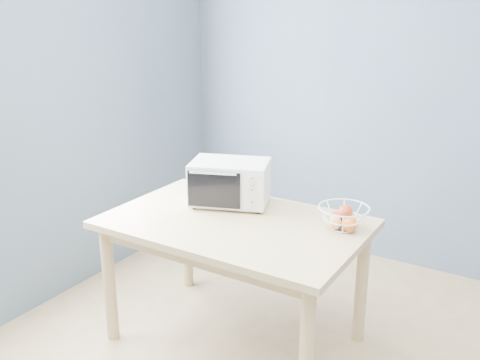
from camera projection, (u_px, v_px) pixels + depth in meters
The scene contains 4 objects.
room at pixel (295, 183), 1.81m from camera, with size 4.01×4.51×2.61m.
dining_table at pixel (235, 237), 2.96m from camera, with size 1.40×0.90×0.75m.
toaster_oven at pixel (227, 182), 3.14m from camera, with size 0.52×0.46×0.26m.
fruit_basket at pixel (343, 217), 2.80m from camera, with size 0.36×0.36×0.14m.
Camera 1 is at (0.74, -1.56, 1.87)m, focal length 40.00 mm.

